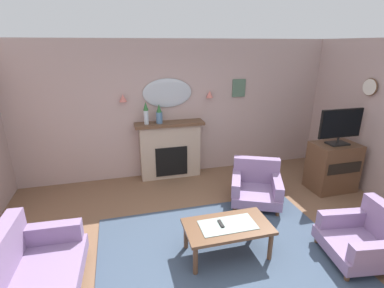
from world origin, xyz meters
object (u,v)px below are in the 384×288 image
Objects in this scene: fireplace at (170,150)px; wall_clock at (370,87)px; coffee_table at (228,229)px; tv_remote at (221,224)px; framed_picture at (239,88)px; tv_flatscreen at (341,126)px; wall_sconce_left at (123,98)px; mantel_vase_right at (146,112)px; mantel_vase_centre at (159,115)px; tv_cabinet at (333,167)px; wall_mirror at (167,93)px; armchair_beside_couch at (366,238)px; armchair_in_corner at (256,185)px; wall_sconce_right at (210,94)px.

wall_clock is (3.34, -1.29, 1.33)m from fireplace.
tv_remote reaches higher than coffee_table.
framed_picture is 0.43× the size of tv_flatscreen.
wall_sconce_left is at bearing 112.02° from tv_remote.
mantel_vase_right reaches higher than fireplace.
mantel_vase_centre reaches higher than tv_cabinet.
framed_picture is at bearing 6.04° from mantel_vase_centre.
coffee_table is 1.31× the size of tv_flatscreen.
wall_sconce_left reaches higher than tv_flatscreen.
tv_remote is (0.39, -2.45, -0.88)m from mantel_vase_centre.
mantel_vase_right is 1.99m from framed_picture.
framed_picture reaches higher than wall_sconce_left.
mantel_vase_right is 2.77m from coffee_table.
fireplace is 4.39× the size of wall_clock.
framed_picture is (-1.84, 1.44, -0.15)m from wall_clock.
framed_picture is 2.05m from tv_flatscreen.
wall_mirror reaches higher than framed_picture.
mantel_vase_right reaches higher than armchair_beside_couch.
mantel_vase_centre is 2.71× the size of wall_sconce_left.
wall_sconce_left is at bearing 161.75° from wall_clock.
tv_cabinet is at bearing 90.00° from tv_flatscreen.
tv_cabinet is (1.58, 0.05, 0.15)m from armchair_in_corner.
tv_flatscreen is (0.89, 1.69, 0.94)m from armchair_beside_couch.
fireplace is at bearing -90.00° from wall_mirror.
mantel_vase_centre is 1.11m from wall_sconce_right.
wall_clock is (4.19, -1.38, 0.24)m from wall_sconce_left.
fireplace is 1.15m from wall_mirror.
wall_sconce_right is at bearing 144.69° from tv_cabinet.
wall_mirror is at bearing 152.51° from tv_flatscreen.
wall_mirror reaches higher than tv_remote.
armchair_beside_couch is at bearing -51.39° from mantel_vase_right.
armchair_beside_couch is at bearing -48.13° from wall_sconce_left.
fireplace is at bearing 132.54° from armchair_in_corner.
armchair_in_corner is at bearing -178.05° from wall_clock.
armchair_in_corner is at bearing -42.60° from mantel_vase_centre.
wall_clock is at bearing -18.42° from mantel_vase_right.
tv_remote is at bearing -133.46° from armchair_in_corner.
mantel_vase_right is at bearing -174.73° from wall_sconce_right.
tv_remote is at bearing -156.08° from tv_cabinet.
wall_sconce_left reaches higher than mantel_vase_centre.
tv_cabinet is (3.28, -1.28, -0.94)m from mantel_vase_right.
mantel_vase_centre is 0.42× the size of tv_cabinet.
wall_clock is 3.63m from coffee_table.
wall_sconce_right is at bearing 5.27° from mantel_vase_right.
tv_cabinet is at bearing 25.15° from coffee_table.
armchair_in_corner is (1.25, -1.50, -1.40)m from wall_mirror.
coffee_table is (0.47, -2.48, -0.95)m from mantel_vase_centre.
armchair_in_corner is (-0.25, -1.51, -1.44)m from framed_picture.
wall_sconce_right is 3.57m from armchair_beside_couch.
mantel_vase_right is 3.64m from tv_cabinet.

